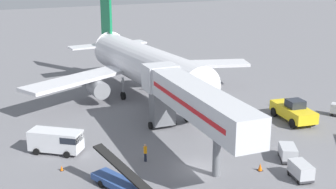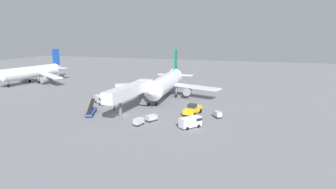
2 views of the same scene
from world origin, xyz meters
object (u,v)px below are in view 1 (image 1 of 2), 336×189
Objects in this scene: service_van_rear_right at (57,140)px; safety_cone_alpha at (260,167)px; safety_cone_bravo at (62,168)px; airplane_at_gate at (144,65)px; pushback_tug at (293,111)px; belt_loader_truck at (124,183)px; ground_crew_worker_foreground at (145,152)px; baggage_cart_near_left at (288,152)px; safety_cone_charlie at (271,103)px; jet_bridge at (189,99)px; baggage_cart_mid_right at (301,170)px.

safety_cone_alpha is at bearing -37.18° from service_van_rear_right.
safety_cone_alpha reaches higher than safety_cone_bravo.
airplane_at_gate reaches higher than safety_cone_bravo.
belt_loader_truck reaches higher than pushback_tug.
belt_loader_truck is 13.81× the size of safety_cone_bravo.
ground_crew_worker_foreground reaches higher than safety_cone_bravo.
belt_loader_truck is 9.63× the size of safety_cone_alpha.
baggage_cart_near_left is at bearing -24.01° from ground_crew_worker_foreground.
safety_cone_bravo is at bearing 160.92° from baggage_cart_near_left.
safety_cone_charlie is (13.58, -10.29, -4.35)m from airplane_at_gate.
jet_bridge reaches higher than safety_cone_alpha.
pushback_tug is 15.10m from baggage_cart_mid_right.
safety_cone_charlie is (25.21, 13.52, -0.50)m from belt_loader_truck.
belt_loader_truck reaches higher than safety_cone_bravo.
pushback_tug is 24.94m from belt_loader_truck.
jet_bridge is at bearing 121.66° from baggage_cart_mid_right.
airplane_at_gate is 20.31m from service_van_rear_right.
airplane_at_gate is 4.99× the size of belt_loader_truck.
baggage_cart_mid_right is at bearing -29.74° from safety_cone_bravo.
safety_cone_bravo is at bearing 169.54° from ground_crew_worker_foreground.
safety_cone_bravo is (-27.48, -1.53, -1.00)m from pushback_tug.
safety_cone_charlie is at bearing 28.21° from belt_loader_truck.
safety_cone_charlie is at bearing 59.19° from baggage_cart_mid_right.
baggage_cart_mid_right is 3.74× the size of safety_cone_alpha.
ground_crew_worker_foreground is 3.52× the size of safety_cone_bravo.
safety_cone_bravo is (-18.29, 10.45, -0.59)m from baggage_cart_mid_right.
safety_cone_alpha is (15.56, -11.80, -0.93)m from service_van_rear_right.
jet_bridge is 19.21m from safety_cone_charlie.
jet_bridge is 37.66× the size of safety_cone_charlie.
belt_loader_truck reaches higher than service_van_rear_right.
airplane_at_gate is 5.09× the size of pushback_tug.
belt_loader_truck reaches higher than safety_cone_charlie.
ground_crew_worker_foreground reaches higher than safety_cone_alpha.
jet_bridge is at bearing -3.96° from safety_cone_bravo.
baggage_cart_near_left is (4.46, -24.57, -3.82)m from airplane_at_gate.
belt_loader_truck reaches higher than baggage_cart_mid_right.
airplane_at_gate is at bearing 95.92° from baggage_cart_mid_right.
service_van_rear_right is at bearing 150.13° from baggage_cart_near_left.
jet_bridge is 7.15× the size of baggage_cart_near_left.
ground_crew_worker_foreground is at bearing -173.60° from jet_bridge.
service_van_rear_right is at bearing 107.07° from belt_loader_truck.
baggage_cart_near_left is at bearing -38.83° from jet_bridge.
jet_bridge reaches higher than belt_loader_truck.
belt_loader_truck reaches higher than ground_crew_worker_foreground.
baggage_cart_near_left is 3.79m from safety_cone_alpha.
service_van_rear_right is 1.83× the size of baggage_cart_near_left.
airplane_at_gate is 20.50m from pushback_tug.
airplane_at_gate is 18.82m from jet_bridge.
ground_crew_worker_foreground reaches higher than safety_cone_charlie.
safety_cone_bravo is at bearing 150.26° from baggage_cart_mid_right.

